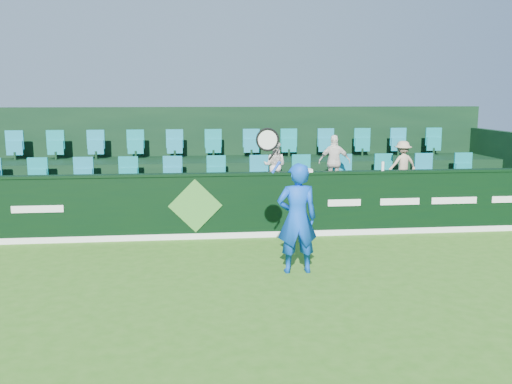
{
  "coord_description": "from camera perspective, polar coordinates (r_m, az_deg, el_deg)",
  "views": [
    {
      "loc": [
        -0.01,
        -7.53,
        2.93
      ],
      "look_at": [
        1.12,
        2.8,
        1.15
      ],
      "focal_mm": 40.0,
      "sensor_mm": 36.0,
      "label": 1
    }
  ],
  "objects": [
    {
      "name": "towel",
      "position": [
        11.84,
        4.69,
        2.17
      ],
      "size": [
        0.38,
        0.25,
        0.06
      ],
      "primitive_type": "cube",
      "color": "white",
      "rests_on": "sponsor_hoarding"
    },
    {
      "name": "stand_tier_front",
      "position": [
        12.88,
        -6.09,
        -1.66
      ],
      "size": [
        16.0,
        2.0,
        0.8
      ],
      "primitive_type": "cube",
      "color": "black",
      "rests_on": "ground"
    },
    {
      "name": "stand_tier_back",
      "position": [
        14.71,
        -6.14,
        0.75
      ],
      "size": [
        16.0,
        1.8,
        1.3
      ],
      "primitive_type": "cube",
      "color": "black",
      "rests_on": "ground"
    },
    {
      "name": "spectator_middle",
      "position": [
        13.13,
        7.85,
        3.0
      ],
      "size": [
        0.75,
        0.4,
        1.23
      ],
      "primitive_type": "imported",
      "rotation": [
        0.0,
        0.0,
        3.0
      ],
      "color": "white",
      "rests_on": "stand_tier_front"
    },
    {
      "name": "tennis_player",
      "position": [
        9.42,
        4.1,
        -2.55
      ],
      "size": [
        1.11,
        0.45,
        2.49
      ],
      "color": "#0B43BE",
      "rests_on": "ground"
    },
    {
      "name": "ground",
      "position": [
        8.08,
        -5.89,
        -11.6
      ],
      "size": [
        60.0,
        60.0,
        0.0
      ],
      "primitive_type": "plane",
      "color": "#326E1A",
      "rests_on": "ground"
    },
    {
      "name": "drinks_bottle",
      "position": [
        12.27,
        12.57,
        2.54
      ],
      "size": [
        0.06,
        0.06,
        0.19
      ],
      "primitive_type": "cylinder",
      "color": "white",
      "rests_on": "sponsor_hoarding"
    },
    {
      "name": "seat_row_back",
      "position": [
        14.89,
        -6.21,
        4.54
      ],
      "size": [
        13.5,
        0.5,
        0.6
      ],
      "primitive_type": "cube",
      "color": "teal",
      "rests_on": "stand_tier_back"
    },
    {
      "name": "sponsor_hoarding",
      "position": [
        11.75,
        -6.08,
        -1.4
      ],
      "size": [
        16.0,
        0.25,
        1.35
      ],
      "color": "black",
      "rests_on": "ground"
    },
    {
      "name": "seat_row_front",
      "position": [
        13.16,
        -6.15,
        1.67
      ],
      "size": [
        13.5,
        0.5,
        0.6
      ],
      "primitive_type": "cube",
      "color": "teal",
      "rests_on": "stand_tier_front"
    },
    {
      "name": "spectator_left",
      "position": [
        12.87,
        1.89,
        2.65
      ],
      "size": [
        0.64,
        0.57,
        1.09
      ],
      "primitive_type": "imported",
      "rotation": [
        0.0,
        0.0,
        2.79
      ],
      "color": "silver",
      "rests_on": "stand_tier_front"
    },
    {
      "name": "spectator_right",
      "position": [
        13.62,
        14.43,
        2.71
      ],
      "size": [
        0.75,
        0.51,
        1.08
      ],
      "primitive_type": "imported",
      "rotation": [
        0.0,
        0.0,
        3.3
      ],
      "color": "tan",
      "rests_on": "stand_tier_front"
    },
    {
      "name": "stand_rear",
      "position": [
        15.07,
        -6.18,
        3.14
      ],
      "size": [
        16.0,
        4.1,
        2.6
      ],
      "color": "black",
      "rests_on": "ground"
    }
  ]
}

